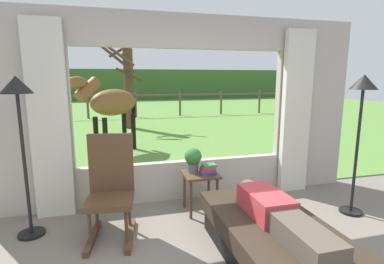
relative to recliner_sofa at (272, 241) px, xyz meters
name	(u,v)px	position (x,y,z in m)	size (l,w,h in m)	color
back_wall_with_window	(184,112)	(-0.44, 1.72, 1.03)	(5.20, 0.12, 2.55)	#ADA599
curtain_panel_left	(49,122)	(-2.13, 1.58, 0.98)	(0.44, 0.10, 2.40)	beige
curtain_panel_right	(296,113)	(1.25, 1.58, 0.98)	(0.44, 0.10, 2.40)	beige
outdoor_pasture_lawn	(134,113)	(-0.44, 12.62, -0.21)	(36.00, 21.68, 0.02)	#568438
distant_hill_ridge	(125,85)	(-0.44, 22.46, 0.98)	(36.00, 2.00, 2.40)	#3A5D2B
recliner_sofa	(272,241)	(0.00, 0.00, 0.00)	(0.90, 1.70, 0.42)	black
reclining_person	(276,213)	(0.00, -0.05, 0.30)	(0.34, 1.43, 0.22)	#B23338
rocking_chair	(111,188)	(-1.44, 0.91, 0.33)	(0.55, 0.74, 1.12)	#4C331E
side_table	(200,180)	(-0.34, 1.22, 0.21)	(0.44, 0.44, 0.52)	#4C331E
potted_plant	(193,158)	(-0.42, 1.28, 0.48)	(0.22, 0.22, 0.32)	#4C5156
book_stack	(208,169)	(-0.25, 1.15, 0.36)	(0.22, 0.16, 0.13)	#23478C
floor_lamp_left	(19,109)	(-2.31, 1.12, 1.19)	(0.32, 0.32, 1.74)	black
floor_lamp_right	(362,103)	(1.54, 0.68, 1.20)	(0.32, 0.32, 1.76)	black
horse	(111,103)	(-1.42, 4.68, 0.94)	(1.60, 1.44, 1.73)	brown
pasture_tree	(128,85)	(-0.88, 7.98, 1.29)	(1.34, 1.45, 3.09)	#4C3823
pasture_fence_line	(136,101)	(-0.44, 10.94, 0.53)	(16.10, 0.10, 1.10)	brown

